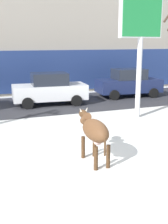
% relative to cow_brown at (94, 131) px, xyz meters
% --- Properties ---
extents(ground_plane, '(120.00, 120.00, 0.00)m').
position_rel_cow_brown_xyz_m(ground_plane, '(0.79, 0.34, -0.99)').
color(ground_plane, white).
extents(road_strip, '(60.00, 5.60, 0.01)m').
position_rel_cow_brown_xyz_m(road_strip, '(0.79, 8.78, -0.99)').
color(road_strip, '#333338').
rests_on(road_strip, ground).
extents(building_facade, '(44.00, 6.10, 13.00)m').
position_rel_cow_brown_xyz_m(building_facade, '(0.79, 15.13, 5.49)').
color(building_facade, '#A39989').
rests_on(building_facade, ground).
extents(cow_brown, '(0.63, 1.90, 1.54)m').
position_rel_cow_brown_xyz_m(cow_brown, '(0.00, 0.00, 0.00)').
color(cow_brown, brown).
rests_on(cow_brown, ground).
extents(billboard, '(2.49, 0.80, 5.56)m').
position_rel_cow_brown_xyz_m(billboard, '(4.05, 4.29, 3.32)').
color(billboard, silver).
rests_on(billboard, ground).
extents(car_white_sedan, '(4.32, 2.23, 1.84)m').
position_rel_cow_brown_xyz_m(car_white_sedan, '(0.81, 8.68, -0.09)').
color(car_white_sedan, white).
rests_on(car_white_sedan, ground).
extents(car_navy_sedan, '(4.32, 2.23, 1.84)m').
position_rel_cow_brown_xyz_m(car_navy_sedan, '(6.33, 9.31, -0.09)').
color(car_navy_sedan, '#19234C').
rests_on(car_navy_sedan, ground).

